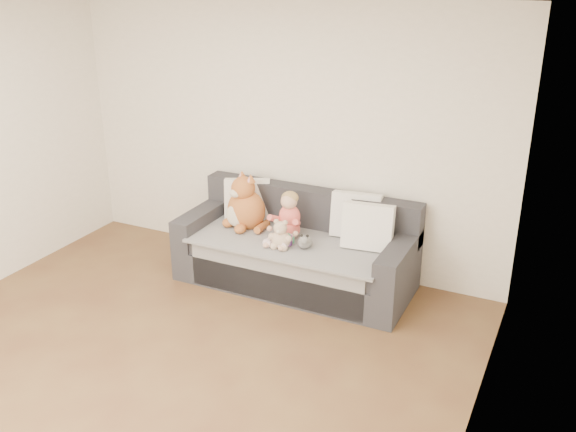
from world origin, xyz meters
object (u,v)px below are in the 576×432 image
object	(u,v)px
sofa	(297,252)
plush_cat	(245,207)
sippy_cup	(288,239)
toddler	(288,219)
teddy_bear	(280,237)

from	to	relation	value
sofa	plush_cat	size ratio (longest dim) A/B	3.81
plush_cat	sippy_cup	size ratio (longest dim) A/B	4.60
sippy_cup	sofa	bearing A→B (deg)	93.57
plush_cat	sippy_cup	world-z (taller)	plush_cat
plush_cat	sippy_cup	xyz separation A→B (m)	(0.56, -0.21, -0.15)
toddler	plush_cat	bearing A→B (deg)	172.72
plush_cat	teddy_bear	size ratio (longest dim) A/B	2.07
toddler	plush_cat	size ratio (longest dim) A/B	0.79
sofa	teddy_bear	bearing A→B (deg)	-94.77
sofa	sippy_cup	world-z (taller)	sofa
plush_cat	sippy_cup	bearing A→B (deg)	4.09
sippy_cup	plush_cat	bearing A→B (deg)	159.35
teddy_bear	sippy_cup	xyz separation A→B (m)	(0.04, 0.08, -0.05)
toddler	plush_cat	xyz separation A→B (m)	(-0.49, 0.06, 0.02)
toddler	sippy_cup	size ratio (longest dim) A/B	3.63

